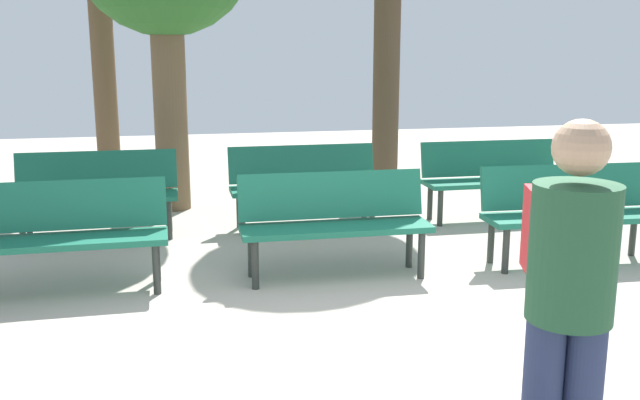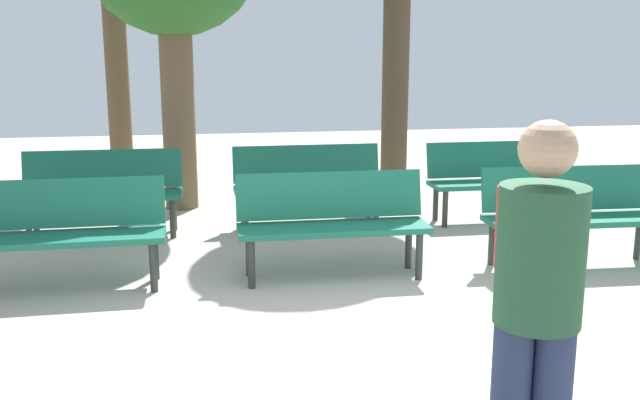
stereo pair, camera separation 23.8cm
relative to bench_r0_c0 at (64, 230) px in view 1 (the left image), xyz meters
name	(u,v)px [view 1 (the left image)]	position (x,y,z in m)	size (l,w,h in m)	color
ground_plane	(388,350)	(2.17, -1.63, -0.50)	(24.00, 24.00, 0.00)	#B2A899
bench_r0_c0	(64,230)	(0.00, 0.00, 0.00)	(1.60, 0.50, 0.87)	#19664C
bench_r0_c1	(334,218)	(2.18, -0.05, 0.00)	(1.61, 0.51, 0.87)	#19664C
bench_r0_c2	(570,208)	(4.34, -0.12, 0.00)	(1.62, 0.55, 0.87)	#19664C
bench_r1_c0	(97,189)	(0.11, 1.66, 0.00)	(1.60, 0.50, 0.87)	#19664C
bench_r1_c1	(304,181)	(2.25, 1.66, 0.00)	(1.60, 0.49, 0.87)	#19664C
bench_r1_c2	(492,175)	(4.40, 1.59, 0.00)	(1.60, 0.50, 0.87)	#19664C
visitor_with_backpack	(567,296)	(2.38, -3.28, 0.43)	(0.46, 0.59, 1.65)	navy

